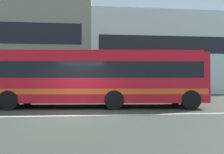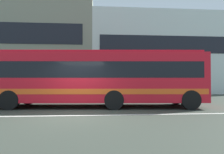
# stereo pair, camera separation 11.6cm
# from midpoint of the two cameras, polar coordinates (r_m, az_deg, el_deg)

# --- Properties ---
(ground_plane) EXTENTS (160.00, 160.00, 0.00)m
(ground_plane) POSITION_cam_midpoint_polar(r_m,az_deg,el_deg) (8.51, -11.09, -11.18)
(ground_plane) COLOR #394036
(lane_centre_line) EXTENTS (60.00, 0.16, 0.01)m
(lane_centre_line) POSITION_cam_midpoint_polar(r_m,az_deg,el_deg) (8.51, -11.09, -11.16)
(lane_centre_line) COLOR silver
(lane_centre_line) RESTS_ON ground_plane
(hedge_row_far) EXTENTS (22.16, 1.10, 0.82)m
(hedge_row_far) POSITION_cam_midpoint_polar(r_m,az_deg,el_deg) (15.72, -21.36, -4.94)
(hedge_row_far) COLOR #244724
(hedge_row_far) RESTS_ON ground_plane
(apartment_block_right) EXTENTS (19.38, 9.78, 9.23)m
(apartment_block_right) POSITION_cam_midpoint_polar(r_m,az_deg,el_deg) (26.58, 15.98, 5.75)
(apartment_block_right) COLOR silver
(apartment_block_right) RESTS_ON ground_plane
(transit_bus) EXTENTS (11.42, 3.29, 3.10)m
(transit_bus) POSITION_cam_midpoint_polar(r_m,az_deg,el_deg) (10.98, -2.84, 0.05)
(transit_bus) COLOR red
(transit_bus) RESTS_ON ground_plane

